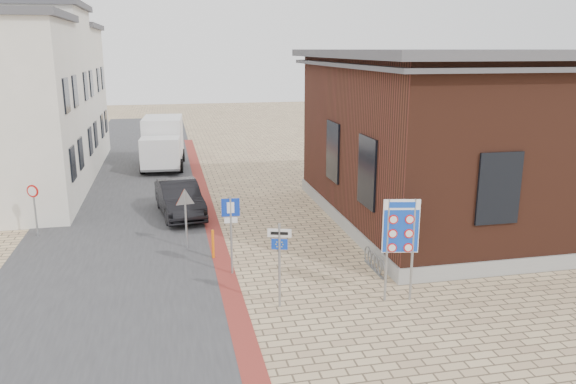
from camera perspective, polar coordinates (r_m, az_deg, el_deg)
name	(u,v)px	position (r m, az deg, el deg)	size (l,w,h in m)	color
ground	(311,308)	(15.54, 2.33, -11.73)	(120.00, 120.00, 0.00)	tan
road_strip	(131,188)	(29.37, -15.68, 0.38)	(7.00, 60.00, 0.02)	#38383A
curb_strip	(208,211)	(24.52, -8.11, -1.94)	(0.60, 40.00, 0.02)	maroon
brick_building	(483,133)	(24.27, 19.15, 5.64)	(13.00, 13.00, 6.80)	gray
townhouse_mid	(17,94)	(32.44, -25.79, 8.95)	(7.40, 6.40, 9.10)	silver
townhouse_far	(42,93)	(38.32, -23.71, 9.18)	(7.40, 6.40, 8.30)	silver
bike_rack	(374,262)	(18.12, 8.77, -7.08)	(0.08, 1.80, 0.60)	slate
sedan	(179,198)	(24.01, -10.97, -0.64)	(1.54, 4.43, 1.46)	black
box_truck	(163,142)	(33.99, -12.62, 4.95)	(2.62, 5.62, 2.87)	slate
border_sign	(401,228)	(15.53, 11.39, -3.64)	(0.99, 0.24, 2.93)	gray
essen_sign	(280,253)	(15.03, -0.87, -6.18)	(0.62, 0.23, 2.37)	gray
parking_sign	(231,222)	(17.22, -5.82, -3.00)	(0.55, 0.07, 2.51)	gray
yield_sign	(185,205)	(19.75, -10.40, -1.26)	(0.75, 0.20, 2.12)	gray
speed_sign	(34,203)	(22.74, -24.38, -1.02)	(0.44, 0.22, 2.00)	gray
bollard	(213,244)	(18.96, -7.62, -5.28)	(0.09, 0.09, 1.00)	orange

